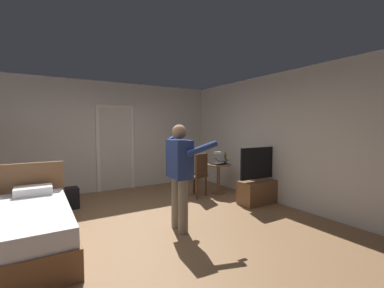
% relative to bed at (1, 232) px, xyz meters
% --- Properties ---
extents(ground_plane, '(6.16, 6.16, 0.00)m').
position_rel_bed_xyz_m(ground_plane, '(1.87, -0.13, -0.30)').
color(ground_plane, olive).
extents(wall_back, '(5.84, 0.12, 2.69)m').
position_rel_bed_xyz_m(wall_back, '(1.87, 2.70, 1.04)').
color(wall_back, beige).
rests_on(wall_back, ground_plane).
extents(wall_right, '(0.12, 5.79, 2.69)m').
position_rel_bed_xyz_m(wall_right, '(4.73, -0.13, 1.04)').
color(wall_right, beige).
rests_on(wall_right, ground_plane).
extents(doorway_frame, '(0.93, 0.08, 2.13)m').
position_rel_bed_xyz_m(doorway_frame, '(2.10, 2.62, 0.92)').
color(doorway_frame, white).
rests_on(doorway_frame, ground_plane).
extents(bed, '(1.56, 2.07, 1.02)m').
position_rel_bed_xyz_m(bed, '(0.00, 0.00, 0.00)').
color(bed, brown).
rests_on(bed, ground_plane).
extents(tv_flatscreen, '(1.11, 0.40, 1.17)m').
position_rel_bed_xyz_m(tv_flatscreen, '(4.37, -0.08, 0.05)').
color(tv_flatscreen, brown).
rests_on(tv_flatscreen, ground_plane).
extents(side_table, '(0.60, 0.60, 0.70)m').
position_rel_bed_xyz_m(side_table, '(4.12, 1.03, 0.17)').
color(side_table, brown).
rests_on(side_table, ground_plane).
extents(laptop, '(0.38, 0.39, 0.16)m').
position_rel_bed_xyz_m(laptop, '(4.10, 0.99, 0.45)').
color(laptop, black).
rests_on(laptop, side_table).
extents(bottle_on_table, '(0.06, 0.06, 0.29)m').
position_rel_bed_xyz_m(bottle_on_table, '(4.26, 0.95, 0.52)').
color(bottle_on_table, '#3F511B').
rests_on(bottle_on_table, side_table).
extents(wooden_chair, '(0.54, 0.54, 0.99)m').
position_rel_bed_xyz_m(wooden_chair, '(3.51, 0.98, 0.24)').
color(wooden_chair, '#4C331E').
rests_on(wooden_chair, ground_plane).
extents(person_blue_shirt, '(0.68, 0.66, 1.62)m').
position_rel_bed_xyz_m(person_blue_shirt, '(2.27, -0.45, 0.64)').
color(person_blue_shirt, gray).
rests_on(person_blue_shirt, ground_plane).
extents(suitcase_dark, '(0.53, 0.33, 0.41)m').
position_rel_bed_xyz_m(suitcase_dark, '(0.82, 1.58, -0.10)').
color(suitcase_dark, black).
rests_on(suitcase_dark, ground_plane).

